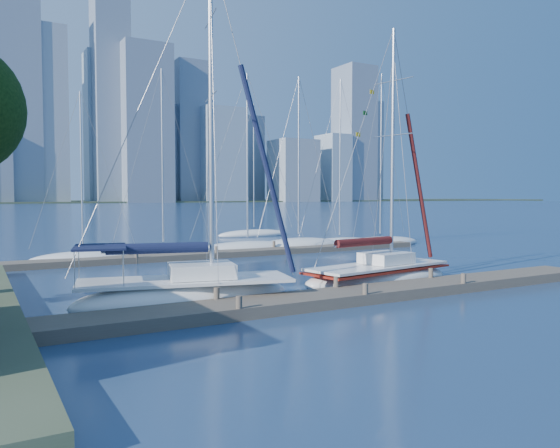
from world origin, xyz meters
TOP-DOWN VIEW (x-y plane):
  - ground at (0.00, 0.00)m, footprint 700.00×700.00m
  - near_dock at (0.00, 0.00)m, footprint 26.00×2.00m
  - far_dock at (2.00, 16.00)m, footprint 30.00×1.80m
  - sailboat_navy at (-5.60, 2.30)m, footprint 8.49×4.38m
  - sailboat_maroon at (3.39, 2.47)m, footprint 7.86×3.63m
  - bg_boat_0 at (-6.57, 17.45)m, footprint 6.43×4.22m
  - bg_boat_1 at (-1.59, 17.75)m, footprint 6.49×2.18m
  - bg_boat_2 at (4.45, 17.82)m, footprint 8.23×5.04m
  - bg_boat_3 at (8.57, 17.74)m, footprint 7.33×3.08m
  - bg_boat_4 at (12.52, 18.10)m, footprint 7.76×2.39m
  - bg_boat_5 at (15.80, 17.22)m, footprint 7.81×4.40m
  - bg_boat_7 at (11.45, 30.73)m, footprint 7.66×4.49m
  - skyline at (24.19, 290.24)m, footprint 501.70×51.31m

SIDE VIEW (x-z plane):
  - ground at x=0.00m, z-range 0.00..0.00m
  - far_dock at x=2.00m, z-range 0.00..0.36m
  - near_dock at x=0.00m, z-range 0.00..0.40m
  - bg_boat_0 at x=-6.57m, z-range -4.95..5.39m
  - bg_boat_7 at x=11.45m, z-range -6.26..6.74m
  - bg_boat_4 at x=12.52m, z-range -6.33..6.82m
  - bg_boat_5 at x=15.80m, z-range -6.61..7.12m
  - bg_boat_2 at x=4.45m, z-range -6.09..6.61m
  - bg_boat_1 at x=-1.59m, z-range -5.89..6.41m
  - bg_boat_3 at x=8.57m, z-range -6.18..6.75m
  - sailboat_maroon at x=3.39m, z-range -4.97..6.91m
  - sailboat_navy at x=-5.60m, z-range -5.62..7.78m
  - skyline at x=24.19m, z-range -20.15..94.82m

